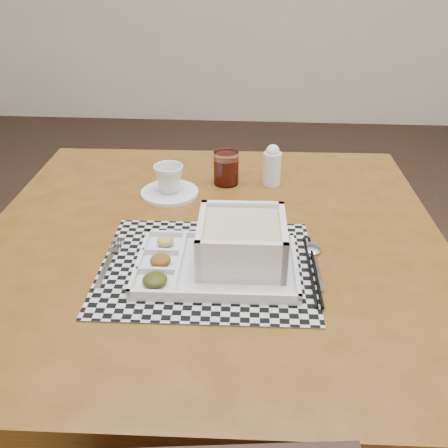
% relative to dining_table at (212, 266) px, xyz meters
% --- Properties ---
extents(floor, '(5.00, 5.00, 0.00)m').
position_rel_dining_table_xyz_m(floor, '(0.14, 0.70, -0.70)').
color(floor, black).
rests_on(floor, ground).
extents(dining_table, '(1.06, 1.06, 0.78)m').
position_rel_dining_table_xyz_m(dining_table, '(0.00, 0.00, 0.00)').
color(dining_table, '#4C2F0D').
rests_on(dining_table, ground).
extents(placemat, '(0.44, 0.37, 0.00)m').
position_rel_dining_table_xyz_m(placemat, '(0.00, -0.12, 0.08)').
color(placemat, '#B3B2BB').
rests_on(placemat, dining_table).
extents(serving_tray, '(0.33, 0.23, 0.10)m').
position_rel_dining_table_xyz_m(serving_tray, '(0.05, -0.11, 0.12)').
color(serving_tray, silver).
rests_on(serving_tray, placemat).
extents(fork, '(0.02, 0.19, 0.00)m').
position_rel_dining_table_xyz_m(fork, '(-0.20, -0.12, 0.08)').
color(fork, silver).
rests_on(fork, placemat).
extents(spoon, '(0.04, 0.18, 0.01)m').
position_rel_dining_table_xyz_m(spoon, '(0.22, -0.05, 0.09)').
color(spoon, silver).
rests_on(spoon, placemat).
extents(chopsticks, '(0.02, 0.24, 0.01)m').
position_rel_dining_table_xyz_m(chopsticks, '(0.21, -0.12, 0.09)').
color(chopsticks, black).
rests_on(chopsticks, placemat).
extents(saucer, '(0.15, 0.15, 0.01)m').
position_rel_dining_table_xyz_m(saucer, '(-0.13, 0.20, 0.09)').
color(saucer, silver).
rests_on(saucer, dining_table).
extents(cup, '(0.10, 0.10, 0.07)m').
position_rel_dining_table_xyz_m(cup, '(-0.13, 0.20, 0.13)').
color(cup, silver).
rests_on(cup, saucer).
extents(juice_glass, '(0.07, 0.07, 0.09)m').
position_rel_dining_table_xyz_m(juice_glass, '(0.01, 0.28, 0.12)').
color(juice_glass, white).
rests_on(juice_glass, dining_table).
extents(creamer_bottle, '(0.05, 0.05, 0.11)m').
position_rel_dining_table_xyz_m(creamer_bottle, '(0.14, 0.29, 0.13)').
color(creamer_bottle, silver).
rests_on(creamer_bottle, dining_table).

